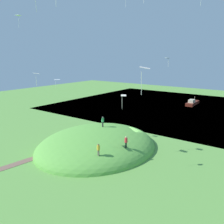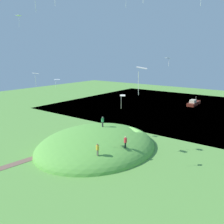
# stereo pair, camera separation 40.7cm
# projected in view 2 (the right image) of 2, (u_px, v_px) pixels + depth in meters

# --- Properties ---
(ground_plane) EXTENTS (160.00, 160.00, 0.00)m
(ground_plane) POSITION_uv_depth(u_px,v_px,m) (134.00, 142.00, 43.84)
(ground_plane) COLOR #5E9842
(lake_water) EXTENTS (55.79, 80.00, 0.40)m
(lake_water) POSITION_uv_depth(u_px,v_px,m) (196.00, 110.00, 70.09)
(lake_water) COLOR #2F5578
(lake_water) RESTS_ON ground_plane
(grass_hill) EXTENTS (21.88, 18.82, 6.45)m
(grass_hill) POSITION_uv_depth(u_px,v_px,m) (97.00, 147.00, 41.04)
(grass_hill) COLOR #5EA442
(grass_hill) RESTS_ON ground_plane
(dirt_path) EXTENTS (13.73, 2.99, 0.04)m
(dirt_path) POSITION_uv_depth(u_px,v_px,m) (15.00, 164.00, 34.78)
(dirt_path) COLOR brown
(dirt_path) RESTS_ON ground_plane
(boat_on_lake) EXTENTS (8.19, 2.61, 2.41)m
(boat_on_lake) POSITION_uv_depth(u_px,v_px,m) (194.00, 103.00, 76.21)
(boat_on_lake) COLOR #551D13
(boat_on_lake) RESTS_ON lake_water
(person_near_shore) EXTENTS (0.51, 0.51, 1.84)m
(person_near_shore) POSITION_uv_depth(u_px,v_px,m) (103.00, 120.00, 41.66)
(person_near_shore) COLOR #343632
(person_near_shore) RESTS_ON grass_hill
(person_with_child) EXTENTS (0.61, 0.61, 1.79)m
(person_with_child) POSITION_uv_depth(u_px,v_px,m) (125.00, 141.00, 34.93)
(person_with_child) COLOR black
(person_with_child) RESTS_ON grass_hill
(person_on_hilltop) EXTENTS (0.44, 0.44, 1.70)m
(person_on_hilltop) POSITION_uv_depth(u_px,v_px,m) (98.00, 148.00, 32.58)
(person_on_hilltop) COLOR #505042
(person_on_hilltop) RESTS_ON grass_hill
(kite_1) EXTENTS (1.15, 1.30, 1.74)m
(kite_1) POSITION_uv_depth(u_px,v_px,m) (36.00, 74.00, 31.01)
(kite_1) COLOR white
(kite_2) EXTENTS (1.12, 1.08, 1.35)m
(kite_2) POSITION_uv_depth(u_px,v_px,m) (57.00, 80.00, 39.10)
(kite_2) COLOR white
(kite_5) EXTENTS (1.37, 1.22, 2.18)m
(kite_5) POSITION_uv_depth(u_px,v_px,m) (142.00, 69.00, 18.18)
(kite_5) COLOR silver
(kite_6) EXTENTS (0.75, 0.79, 1.80)m
(kite_6) POSITION_uv_depth(u_px,v_px,m) (122.00, 97.00, 30.50)
(kite_6) COLOR #EEE3CE
(kite_11) EXTENTS (1.17, 1.21, 1.65)m
(kite_11) POSITION_uv_depth(u_px,v_px,m) (168.00, 58.00, 44.72)
(kite_11) COLOR silver
(kite_12) EXTENTS (0.73, 0.95, 1.99)m
(kite_12) POSITION_uv_depth(u_px,v_px,m) (19.00, 16.00, 38.48)
(kite_12) COLOR white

